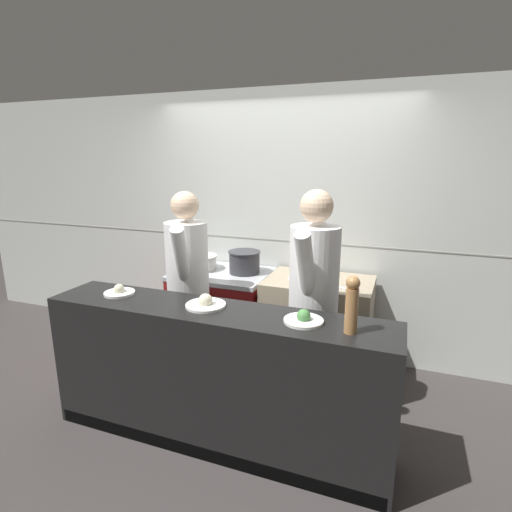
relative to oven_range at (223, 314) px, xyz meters
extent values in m
plane|color=#383333|center=(0.46, -0.91, -0.44)|extent=(14.00, 14.00, 0.00)
cube|color=silver|center=(0.46, 0.40, 0.86)|extent=(8.00, 0.06, 2.60)
cube|color=gray|center=(0.46, 0.37, 0.71)|extent=(8.00, 0.00, 0.01)
cube|color=maroon|center=(0.00, 0.00, -0.02)|extent=(0.89, 0.70, 0.83)
cube|color=#B7BABF|center=(0.00, 0.00, 0.42)|extent=(0.91, 0.71, 0.04)
cube|color=#B7BABF|center=(0.00, -0.33, 0.04)|extent=(0.80, 0.03, 0.10)
cube|color=gray|center=(0.95, 0.00, 0.01)|extent=(0.94, 0.65, 0.90)
cube|color=black|center=(0.95, -0.30, -0.39)|extent=(0.92, 0.04, 0.10)
cube|color=black|center=(0.49, -1.17, 0.06)|extent=(2.40, 0.45, 0.99)
cube|color=black|center=(0.49, -1.38, -0.39)|extent=(2.35, 0.04, 0.10)
cylinder|color=beige|center=(-0.25, 0.02, 0.51)|extent=(0.33, 0.33, 0.14)
cylinder|color=beige|center=(-0.25, 0.02, 0.57)|extent=(0.35, 0.35, 0.01)
cylinder|color=#2D2D33|center=(0.21, 0.05, 0.54)|extent=(0.29, 0.29, 0.21)
cylinder|color=#2D2D33|center=(0.21, 0.05, 0.64)|extent=(0.31, 0.31, 0.01)
cone|color=#B7BABF|center=(0.79, -0.03, 0.51)|extent=(0.24, 0.24, 0.10)
cube|color=#B7BABF|center=(1.10, -0.13, 0.46)|extent=(0.26, 0.13, 0.01)
cube|color=black|center=(0.93, -0.06, 0.47)|extent=(0.11, 0.06, 0.02)
cylinder|color=white|center=(-0.29, -1.14, 0.56)|extent=(0.22, 0.22, 0.02)
sphere|color=beige|center=(-0.29, -1.14, 0.59)|extent=(0.08, 0.08, 0.08)
cylinder|color=white|center=(0.42, -1.14, 0.56)|extent=(0.27, 0.27, 0.02)
sphere|color=beige|center=(0.42, -1.14, 0.59)|extent=(0.09, 0.09, 0.09)
cylinder|color=white|center=(1.10, -1.17, 0.56)|extent=(0.24, 0.24, 0.02)
sphere|color=#4C8C47|center=(1.10, -1.17, 0.59)|extent=(0.08, 0.08, 0.08)
cylinder|color=#AD7A47|center=(1.38, -1.22, 0.68)|extent=(0.07, 0.07, 0.27)
sphere|color=#AD7A47|center=(1.38, -1.22, 0.85)|extent=(0.08, 0.08, 0.08)
cube|color=black|center=(-0.02, -0.61, -0.04)|extent=(0.34, 0.28, 0.80)
cylinder|color=white|center=(-0.02, -0.61, 0.69)|extent=(0.44, 0.44, 0.66)
sphere|color=beige|center=(-0.02, -0.61, 1.15)|extent=(0.22, 0.22, 0.22)
cylinder|color=white|center=(-0.09, -0.42, 0.76)|extent=(0.21, 0.35, 0.55)
cylinder|color=white|center=(0.04, -0.81, 0.76)|extent=(0.21, 0.35, 0.55)
cube|color=black|center=(1.05, -0.67, -0.03)|extent=(0.31, 0.21, 0.82)
cylinder|color=white|center=(1.05, -0.67, 0.72)|extent=(0.37, 0.37, 0.68)
sphere|color=beige|center=(1.05, -0.67, 1.20)|extent=(0.23, 0.23, 0.23)
cylinder|color=white|center=(1.06, -0.46, 0.80)|extent=(0.12, 0.34, 0.57)
cylinder|color=white|center=(1.04, -0.88, 0.80)|extent=(0.12, 0.34, 0.57)
camera|label=1|loc=(1.61, -3.38, 1.52)|focal=28.00mm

